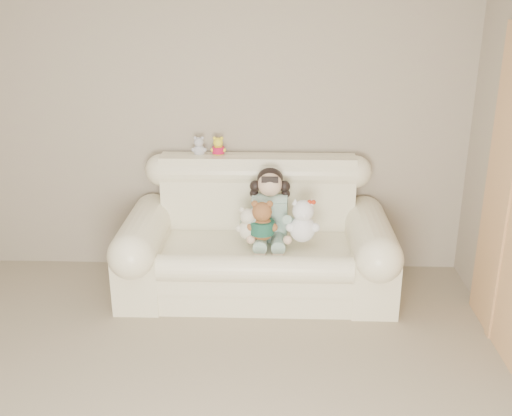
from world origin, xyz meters
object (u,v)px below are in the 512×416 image
at_px(sofa, 256,232).
at_px(brown_teddy, 262,217).
at_px(cream_teddy, 248,220).
at_px(white_cat, 303,216).
at_px(seated_child, 270,205).

xyz_separation_m(sofa, brown_teddy, (0.05, -0.12, 0.17)).
bearing_deg(cream_teddy, white_cat, -18.86).
distance_m(seated_child, cream_teddy, 0.25).
xyz_separation_m(seated_child, cream_teddy, (-0.16, -0.18, -0.06)).
distance_m(white_cat, cream_teddy, 0.41).
xyz_separation_m(seated_child, white_cat, (0.25, -0.21, -0.01)).
height_order(seated_child, brown_teddy, seated_child).
bearing_deg(sofa, brown_teddy, -68.34).
relative_size(sofa, white_cat, 5.28).
bearing_deg(brown_teddy, seated_child, 82.62).
height_order(brown_teddy, cream_teddy, brown_teddy).
bearing_deg(brown_teddy, white_cat, 6.07).
distance_m(sofa, brown_teddy, 0.21).
relative_size(sofa, seated_child, 3.58).
height_order(seated_child, white_cat, seated_child).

